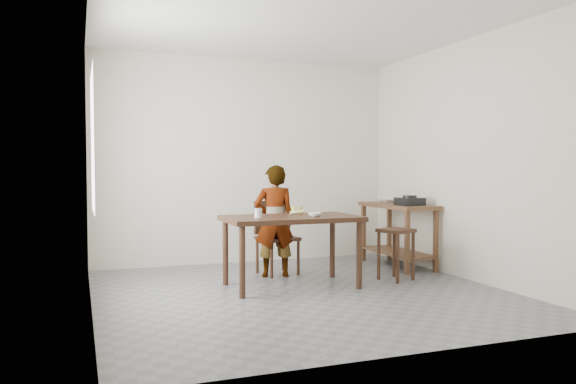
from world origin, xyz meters
name	(u,v)px	position (x,y,z in m)	size (l,w,h in m)	color
floor	(302,295)	(0.00, 0.00, -0.02)	(4.00, 4.00, 0.04)	slate
ceiling	(302,20)	(0.00, 0.00, 2.72)	(4.00, 4.00, 0.04)	white
wall_back	(246,161)	(0.00, 2.02, 1.35)	(4.00, 0.04, 2.70)	silver
wall_front	(416,154)	(0.00, -2.02, 1.35)	(4.00, 0.04, 2.70)	silver
wall_left	(87,157)	(-2.02, 0.00, 1.35)	(0.04, 4.00, 2.70)	silver
wall_right	(469,160)	(2.02, 0.00, 1.35)	(0.04, 4.00, 2.70)	silver
window_pane	(92,141)	(-1.97, 0.20, 1.50)	(0.02, 1.10, 1.30)	white
dining_table	(291,252)	(0.00, 0.30, 0.38)	(1.40, 0.80, 0.75)	#362013
prep_counter	(397,235)	(1.72, 1.00, 0.40)	(0.50, 1.20, 0.80)	brown
child	(274,221)	(0.02, 0.90, 0.64)	(0.47, 0.31, 1.29)	silver
dining_chair	(278,238)	(0.10, 1.01, 0.43)	(0.42, 0.42, 0.86)	#362013
stool	(396,254)	(1.23, 0.23, 0.29)	(0.33, 0.33, 0.58)	#362013
glass_tumbler	(258,213)	(-0.39, 0.23, 0.80)	(0.08, 0.08, 0.10)	silver
small_bowl	(315,215)	(0.20, 0.15, 0.77)	(0.14, 0.14, 0.04)	white
banana	(297,212)	(0.13, 0.47, 0.78)	(0.17, 0.12, 0.06)	#E7C94E
serving_bowl	(387,201)	(1.71, 1.24, 0.83)	(0.21, 0.21, 0.05)	white
gas_burner	(410,201)	(1.70, 0.69, 0.85)	(0.28, 0.28, 0.09)	black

